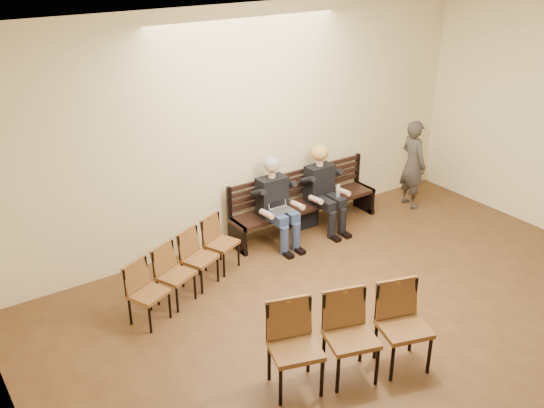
{
  "coord_description": "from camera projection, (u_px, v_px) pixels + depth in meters",
  "views": [
    {
      "loc": [
        -4.49,
        -2.25,
        4.42
      ],
      "look_at": [
        -0.2,
        4.05,
        0.93
      ],
      "focal_mm": 40.0,
      "sensor_mm": 36.0,
      "label": 1
    }
  ],
  "objects": [
    {
      "name": "room_walls",
      "position": [
        498.0,
        160.0,
        5.37
      ],
      "size": [
        8.02,
        10.01,
        3.51
      ],
      "color": "beige",
      "rests_on": "ground"
    },
    {
      "name": "bench",
      "position": [
        305.0,
        216.0,
        9.66
      ],
      "size": [
        2.6,
        0.9,
        0.45
      ],
      "primitive_type": "cube",
      "color": "black",
      "rests_on": "ground"
    },
    {
      "name": "seated_man",
      "position": [
        276.0,
        202.0,
        9.05
      ],
      "size": [
        0.56,
        0.77,
        1.34
      ],
      "primitive_type": null,
      "color": "black",
      "rests_on": "ground"
    },
    {
      "name": "seated_woman",
      "position": [
        323.0,
        191.0,
        9.53
      ],
      "size": [
        0.55,
        0.76,
        1.28
      ],
      "primitive_type": null,
      "color": "black",
      "rests_on": "ground"
    },
    {
      "name": "laptop",
      "position": [
        282.0,
        212.0,
        8.99
      ],
      "size": [
        0.32,
        0.25,
        0.23
      ],
      "primitive_type": "cube",
      "rotation": [
        0.0,
        0.0,
        0.03
      ],
      "color": "#B4B4B9",
      "rests_on": "bench"
    },
    {
      "name": "water_bottle",
      "position": [
        338.0,
        199.0,
        9.45
      ],
      "size": [
        0.08,
        0.08,
        0.21
      ],
      "primitive_type": "cylinder",
      "rotation": [
        0.0,
        0.0,
        0.21
      ],
      "color": "silver",
      "rests_on": "bench"
    },
    {
      "name": "bag",
      "position": [
        303.0,
        217.0,
        9.79
      ],
      "size": [
        0.43,
        0.31,
        0.31
      ],
      "primitive_type": "cube",
      "rotation": [
        0.0,
        0.0,
        -0.05
      ],
      "color": "black",
      "rests_on": "ground"
    },
    {
      "name": "passerby",
      "position": [
        414.0,
        158.0,
        10.22
      ],
      "size": [
        0.51,
        0.69,
        1.75
      ],
      "primitive_type": "imported",
      "rotation": [
        0.0,
        0.0,
        1.43
      ],
      "color": "#37322D",
      "rests_on": "ground"
    },
    {
      "name": "chair_row_front",
      "position": [
        188.0,
        267.0,
        7.88
      ],
      "size": [
        1.91,
        1.17,
        0.78
      ],
      "primitive_type": "cube",
      "rotation": [
        0.0,
        0.0,
        0.42
      ],
      "color": "brown",
      "rests_on": "ground"
    },
    {
      "name": "chair_row_back",
      "position": [
        351.0,
        339.0,
        6.35
      ],
      "size": [
        1.82,
        1.02,
        0.97
      ],
      "primitive_type": "cube",
      "rotation": [
        0.0,
        0.0,
        -0.3
      ],
      "color": "brown",
      "rests_on": "ground"
    }
  ]
}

